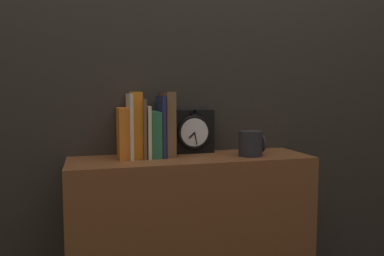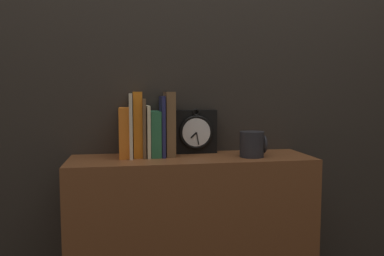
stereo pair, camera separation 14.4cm
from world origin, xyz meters
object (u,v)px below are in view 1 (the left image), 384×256
(book_slot7_brown, at_px, (168,124))
(mug, at_px, (251,143))
(book_slot0_orange, at_px, (123,133))
(book_slot6_navy, at_px, (161,126))
(clock, at_px, (192,132))
(book_slot5_green, at_px, (154,134))
(book_slot1_cream, at_px, (130,126))
(book_slot2_orange, at_px, (136,125))
(book_slot3_brown, at_px, (143,128))
(book_slot4_cream, at_px, (147,131))

(book_slot7_brown, height_order, mug, book_slot7_brown)
(book_slot0_orange, relative_size, mug, 1.92)
(book_slot6_navy, distance_m, mug, 0.36)
(clock, distance_m, book_slot5_green, 0.17)
(book_slot6_navy, distance_m, book_slot7_brown, 0.03)
(clock, xyz_separation_m, book_slot1_cream, (-0.26, -0.05, 0.03))
(book_slot2_orange, height_order, book_slot3_brown, book_slot2_orange)
(book_slot6_navy, xyz_separation_m, book_slot7_brown, (0.03, 0.00, 0.01))
(book_slot6_navy, height_order, mug, book_slot6_navy)
(book_slot4_cream, height_order, book_slot5_green, book_slot4_cream)
(book_slot5_green, xyz_separation_m, book_slot6_navy, (0.03, 0.00, 0.03))
(clock, distance_m, book_slot3_brown, 0.22)
(book_slot0_orange, bearing_deg, book_slot2_orange, 7.27)
(book_slot6_navy, height_order, book_slot7_brown, book_slot7_brown)
(book_slot7_brown, bearing_deg, book_slot4_cream, -175.63)
(book_slot5_green, bearing_deg, book_slot2_orange, 175.09)
(book_slot1_cream, bearing_deg, clock, 10.24)
(book_slot0_orange, distance_m, book_slot6_navy, 0.15)
(book_slot0_orange, distance_m, book_slot5_green, 0.12)
(book_slot0_orange, relative_size, book_slot3_brown, 0.85)
(book_slot4_cream, xyz_separation_m, mug, (0.40, -0.09, -0.05))
(book_slot4_cream, bearing_deg, book_slot2_orange, 167.84)
(book_slot1_cream, bearing_deg, book_slot0_orange, 167.37)
(book_slot5_green, relative_size, book_slot6_navy, 0.75)
(book_slot1_cream, height_order, book_slot3_brown, book_slot1_cream)
(book_slot3_brown, height_order, book_slot5_green, book_slot3_brown)
(book_slot0_orange, relative_size, book_slot1_cream, 0.78)
(book_slot1_cream, distance_m, book_slot4_cream, 0.07)
(book_slot4_cream, bearing_deg, mug, -12.74)
(book_slot2_orange, bearing_deg, book_slot6_navy, -3.30)
(clock, height_order, book_slot3_brown, book_slot3_brown)
(book_slot6_navy, xyz_separation_m, mug, (0.34, -0.09, -0.07))
(book_slot1_cream, xyz_separation_m, book_slot4_cream, (0.07, 0.00, -0.02))
(book_slot3_brown, bearing_deg, book_slot2_orange, 164.51)
(book_slot0_orange, distance_m, book_slot3_brown, 0.08)
(book_slot7_brown, bearing_deg, book_slot5_green, -176.38)
(book_slot6_navy, bearing_deg, book_slot7_brown, 6.73)
(book_slot3_brown, bearing_deg, book_slot7_brown, 2.44)
(book_slot2_orange, distance_m, book_slot4_cream, 0.05)
(book_slot1_cream, relative_size, book_slot3_brown, 1.09)
(book_slot1_cream, relative_size, book_slot2_orange, 0.98)
(book_slot2_orange, xyz_separation_m, mug, (0.44, -0.10, -0.08))
(clock, distance_m, book_slot1_cream, 0.27)
(book_slot3_brown, height_order, book_slot4_cream, book_slot3_brown)
(book_slot3_brown, xyz_separation_m, book_slot4_cream, (0.02, -0.00, -0.01))
(book_slot5_green, bearing_deg, book_slot3_brown, -179.09)
(book_slot3_brown, distance_m, book_slot7_brown, 0.10)
(book_slot7_brown, bearing_deg, mug, -17.12)
(mug, bearing_deg, book_slot3_brown, 167.47)
(book_slot4_cream, bearing_deg, book_slot3_brown, 172.68)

